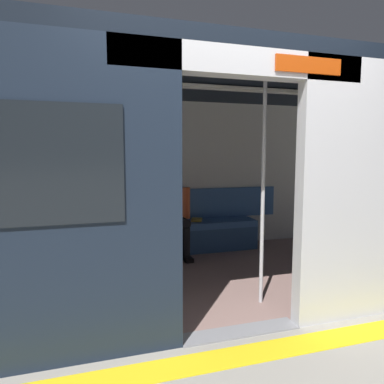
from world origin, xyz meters
TOP-DOWN VIEW (x-y plane):
  - ground_plane at (0.00, 0.00)m, footprint 60.00×60.00m
  - platform_edge_strip at (0.00, 0.30)m, footprint 8.00×0.24m
  - train_car at (0.06, -1.23)m, footprint 6.40×2.80m
  - bench_seat at (0.00, -2.29)m, footprint 2.55×0.44m
  - person_seated at (-0.01, -2.24)m, footprint 0.55×0.69m
  - handbag at (0.47, -2.34)m, footprint 0.26×0.15m
  - book at (-0.41, -2.38)m, footprint 0.22×0.26m
  - grab_pole_door at (0.43, -0.42)m, footprint 0.04×0.04m
  - grab_pole_far at (-0.43, -0.45)m, footprint 0.04×0.04m

SIDE VIEW (x-z plane):
  - ground_plane at x=0.00m, z-range 0.00..0.00m
  - platform_edge_strip at x=0.00m, z-range 0.00..0.01m
  - bench_seat at x=0.00m, z-range 0.12..0.55m
  - book at x=-0.41m, z-range 0.43..0.46m
  - handbag at x=0.47m, z-range 0.43..0.60m
  - person_seated at x=-0.01m, z-range 0.08..1.24m
  - grab_pole_door at x=0.43m, z-range 0.00..2.14m
  - grab_pole_far at x=-0.43m, z-range 0.00..2.14m
  - train_car at x=0.06m, z-range 0.37..2.66m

